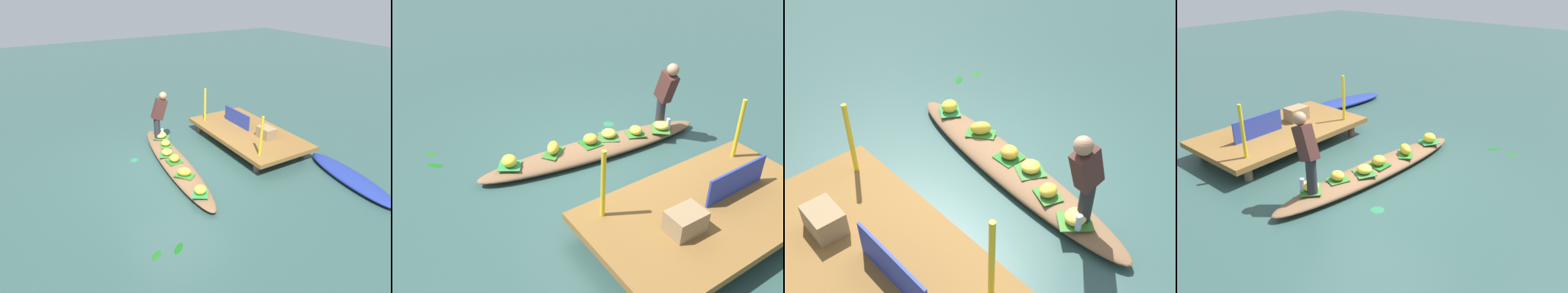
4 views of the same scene
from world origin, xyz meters
TOP-DOWN VIEW (x-y plane):
  - canal_water at (0.00, 0.00)m, footprint 40.00×40.00m
  - dock_platform at (-0.18, 2.25)m, footprint 3.20×1.80m
  - vendor_boat at (0.00, 0.00)m, footprint 4.06×1.02m
  - leaf_mat_0 at (-1.24, 0.22)m, footprint 0.49×0.50m
  - banana_bunch_0 at (-1.24, 0.22)m, footprint 0.31×0.33m
  - leaf_mat_1 at (1.46, -0.18)m, footprint 0.44×0.43m
  - banana_bunch_1 at (1.46, -0.18)m, footprint 0.25×0.26m
  - leaf_mat_2 at (-0.75, 0.12)m, footprint 0.39×0.36m
  - banana_bunch_2 at (-0.75, 0.12)m, footprint 0.21×0.23m
  - leaf_mat_3 at (0.07, -0.05)m, footprint 0.32×0.33m
  - banana_bunch_3 at (0.07, -0.05)m, footprint 0.28×0.27m
  - leaf_mat_4 at (0.73, -0.14)m, footprint 0.47×0.44m
  - banana_bunch_4 at (0.73, -0.14)m, footprint 0.32×0.34m
  - leaf_mat_5 at (-0.30, -0.06)m, footprint 0.44×0.45m
  - banana_bunch_5 at (-0.30, -0.06)m, footprint 0.26×0.26m
  - vendor_person at (-1.27, 0.20)m, footprint 0.22×0.45m
  - water_bottle at (-1.34, 0.29)m, footprint 0.08×0.08m
  - market_banner at (-0.68, 2.25)m, footprint 1.06×0.04m
  - railing_post_west at (-1.38, 1.65)m, footprint 0.06×0.06m
  - railing_post_east at (1.02, 1.65)m, footprint 0.06×0.06m
  - produce_crate at (0.37, 2.39)m, footprint 0.45×0.33m
  - drifting_plant_0 at (2.37, -1.12)m, footprint 0.27×0.28m
  - drifting_plant_1 at (2.33, -1.50)m, footprint 0.24×0.25m
  - drifting_plant_2 at (-0.79, -0.72)m, footprint 0.28×0.28m

SIDE VIEW (x-z plane):
  - canal_water at x=0.00m, z-range 0.00..0.00m
  - drifting_plant_0 at x=2.37m, z-range 0.00..0.01m
  - drifting_plant_1 at x=2.33m, z-range 0.00..0.01m
  - drifting_plant_2 at x=-0.79m, z-range 0.00..0.01m
  - vendor_boat at x=0.00m, z-range 0.00..0.19m
  - leaf_mat_0 at x=-1.24m, z-range 0.19..0.20m
  - leaf_mat_1 at x=1.46m, z-range 0.19..0.20m
  - leaf_mat_2 at x=-0.75m, z-range 0.19..0.20m
  - leaf_mat_3 at x=0.07m, z-range 0.19..0.20m
  - leaf_mat_4 at x=0.73m, z-range 0.19..0.20m
  - leaf_mat_5 at x=-0.30m, z-range 0.19..0.20m
  - banana_bunch_5 at x=-0.30m, z-range 0.20..0.34m
  - banana_bunch_0 at x=-1.24m, z-range 0.20..0.34m
  - banana_bunch_2 at x=-0.75m, z-range 0.20..0.35m
  - banana_bunch_3 at x=0.07m, z-range 0.20..0.37m
  - banana_bunch_1 at x=1.46m, z-range 0.20..0.38m
  - banana_bunch_4 at x=0.73m, z-range 0.20..0.38m
  - water_bottle at x=-1.34m, z-range 0.19..0.40m
  - dock_platform at x=-0.18m, z-range 0.12..0.48m
  - produce_crate at x=0.37m, z-range 0.36..0.63m
  - market_banner at x=-0.68m, z-range 0.36..0.76m
  - railing_post_west at x=-1.38m, z-range 0.36..1.29m
  - railing_post_east at x=1.02m, z-range 0.36..1.29m
  - vendor_person at x=-1.27m, z-range 0.28..1.51m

